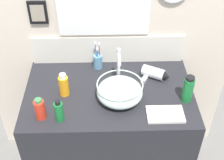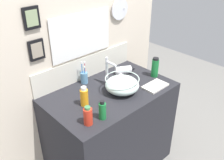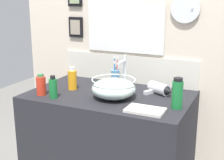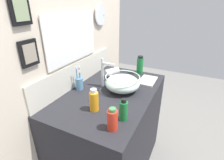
{
  "view_description": "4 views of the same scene",
  "coord_description": "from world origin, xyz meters",
  "px_view_note": "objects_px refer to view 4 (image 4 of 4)",
  "views": [
    {
      "loc": [
        -0.02,
        -1.5,
        2.24
      ],
      "look_at": [
        0.02,
        0.0,
        0.98
      ],
      "focal_mm": 50.0,
      "sensor_mm": 36.0,
      "label": 1
    },
    {
      "loc": [
        -1.23,
        -1.33,
        2.0
      ],
      "look_at": [
        0.02,
        0.0,
        0.98
      ],
      "focal_mm": 40.0,
      "sensor_mm": 36.0,
      "label": 2
    },
    {
      "loc": [
        0.87,
        -1.84,
        1.52
      ],
      "look_at": [
        0.02,
        0.0,
        0.98
      ],
      "focal_mm": 50.0,
      "sensor_mm": 36.0,
      "label": 3
    },
    {
      "loc": [
        -1.15,
        -0.57,
        1.58
      ],
      "look_at": [
        0.02,
        0.0,
        0.98
      ],
      "focal_mm": 28.0,
      "sensor_mm": 36.0,
      "label": 4
    }
  ],
  "objects_px": {
    "glass_bowl_sink": "(122,83)",
    "hand_towel": "(148,81)",
    "soap_dispenser": "(140,65)",
    "shampoo_bottle": "(112,120)",
    "toothbrush_cup": "(79,83)",
    "spray_bottle": "(94,101)",
    "hair_drier": "(113,72)",
    "lotion_bottle": "(123,110)",
    "faucet": "(104,71)"
  },
  "relations": [
    {
      "from": "spray_bottle",
      "to": "soap_dispenser",
      "type": "bearing_deg",
      "value": -5.57
    },
    {
      "from": "hair_drier",
      "to": "hand_towel",
      "type": "xyz_separation_m",
      "value": [
        0.02,
        -0.35,
        -0.03
      ]
    },
    {
      "from": "hair_drier",
      "to": "toothbrush_cup",
      "type": "relative_size",
      "value": 1.0
    },
    {
      "from": "hair_drier",
      "to": "shampoo_bottle",
      "type": "bearing_deg",
      "value": -154.28
    },
    {
      "from": "glass_bowl_sink",
      "to": "lotion_bottle",
      "type": "bearing_deg",
      "value": -156.01
    },
    {
      "from": "faucet",
      "to": "shampoo_bottle",
      "type": "xyz_separation_m",
      "value": [
        -0.47,
        -0.31,
        -0.08
      ]
    },
    {
      "from": "glass_bowl_sink",
      "to": "hair_drier",
      "type": "height_order",
      "value": "glass_bowl_sink"
    },
    {
      "from": "soap_dispenser",
      "to": "shampoo_bottle",
      "type": "bearing_deg",
      "value": -172.09
    },
    {
      "from": "spray_bottle",
      "to": "lotion_bottle",
      "type": "distance_m",
      "value": 0.22
    },
    {
      "from": "faucet",
      "to": "soap_dispenser",
      "type": "relative_size",
      "value": 1.37
    },
    {
      "from": "faucet",
      "to": "soap_dispenser",
      "type": "height_order",
      "value": "faucet"
    },
    {
      "from": "faucet",
      "to": "hand_towel",
      "type": "bearing_deg",
      "value": -50.07
    },
    {
      "from": "toothbrush_cup",
      "to": "spray_bottle",
      "type": "bearing_deg",
      "value": -127.44
    },
    {
      "from": "glass_bowl_sink",
      "to": "hand_towel",
      "type": "height_order",
      "value": "glass_bowl_sink"
    },
    {
      "from": "faucet",
      "to": "toothbrush_cup",
      "type": "distance_m",
      "value": 0.23
    },
    {
      "from": "faucet",
      "to": "toothbrush_cup",
      "type": "xyz_separation_m",
      "value": [
        -0.14,
        0.16,
        -0.09
      ]
    },
    {
      "from": "glass_bowl_sink",
      "to": "hand_towel",
      "type": "relative_size",
      "value": 1.29
    },
    {
      "from": "shampoo_bottle",
      "to": "glass_bowl_sink",
      "type": "bearing_deg",
      "value": 16.33
    },
    {
      "from": "faucet",
      "to": "toothbrush_cup",
      "type": "relative_size",
      "value": 1.22
    },
    {
      "from": "soap_dispenser",
      "to": "lotion_bottle",
      "type": "bearing_deg",
      "value": -169.42
    },
    {
      "from": "toothbrush_cup",
      "to": "lotion_bottle",
      "type": "relative_size",
      "value": 1.39
    },
    {
      "from": "toothbrush_cup",
      "to": "soap_dispenser",
      "type": "xyz_separation_m",
      "value": [
        0.56,
        -0.35,
        0.04
      ]
    },
    {
      "from": "soap_dispenser",
      "to": "lotion_bottle",
      "type": "distance_m",
      "value": 0.79
    },
    {
      "from": "hair_drier",
      "to": "soap_dispenser",
      "type": "bearing_deg",
      "value": -52.96
    },
    {
      "from": "hair_drier",
      "to": "spray_bottle",
      "type": "height_order",
      "value": "spray_bottle"
    },
    {
      "from": "hair_drier",
      "to": "soap_dispenser",
      "type": "xyz_separation_m",
      "value": [
        0.17,
        -0.22,
        0.05
      ]
    },
    {
      "from": "toothbrush_cup",
      "to": "hand_towel",
      "type": "bearing_deg",
      "value": -49.85
    },
    {
      "from": "glass_bowl_sink",
      "to": "toothbrush_cup",
      "type": "xyz_separation_m",
      "value": [
        -0.14,
        0.34,
        -0.01
      ]
    },
    {
      "from": "shampoo_bottle",
      "to": "soap_dispenser",
      "type": "distance_m",
      "value": 0.9
    },
    {
      "from": "glass_bowl_sink",
      "to": "soap_dispenser",
      "type": "xyz_separation_m",
      "value": [
        0.42,
        -0.01,
        0.02
      ]
    },
    {
      "from": "faucet",
      "to": "spray_bottle",
      "type": "relative_size",
      "value": 1.57
    },
    {
      "from": "faucet",
      "to": "lotion_bottle",
      "type": "height_order",
      "value": "faucet"
    },
    {
      "from": "hand_towel",
      "to": "faucet",
      "type": "bearing_deg",
      "value": 129.93
    },
    {
      "from": "soap_dispenser",
      "to": "hair_drier",
      "type": "bearing_deg",
      "value": 127.04
    },
    {
      "from": "soap_dispenser",
      "to": "hand_towel",
      "type": "bearing_deg",
      "value": -139.5
    },
    {
      "from": "toothbrush_cup",
      "to": "shampoo_bottle",
      "type": "bearing_deg",
      "value": -125.03
    },
    {
      "from": "soap_dispenser",
      "to": "lotion_bottle",
      "type": "relative_size",
      "value": 1.24
    },
    {
      "from": "faucet",
      "to": "lotion_bottle",
      "type": "distance_m",
      "value": 0.5
    },
    {
      "from": "glass_bowl_sink",
      "to": "faucet",
      "type": "distance_m",
      "value": 0.19
    },
    {
      "from": "hand_towel",
      "to": "soap_dispenser",
      "type": "bearing_deg",
      "value": 40.5
    },
    {
      "from": "glass_bowl_sink",
      "to": "hair_drier",
      "type": "xyz_separation_m",
      "value": [
        0.25,
        0.21,
        -0.03
      ]
    },
    {
      "from": "glass_bowl_sink",
      "to": "lotion_bottle",
      "type": "relative_size",
      "value": 1.91
    },
    {
      "from": "spray_bottle",
      "to": "lotion_bottle",
      "type": "relative_size",
      "value": 1.09
    },
    {
      "from": "glass_bowl_sink",
      "to": "soap_dispenser",
      "type": "relative_size",
      "value": 1.53
    },
    {
      "from": "spray_bottle",
      "to": "hand_towel",
      "type": "relative_size",
      "value": 0.73
    },
    {
      "from": "faucet",
      "to": "soap_dispenser",
      "type": "xyz_separation_m",
      "value": [
        0.42,
        -0.19,
        -0.06
      ]
    },
    {
      "from": "shampoo_bottle",
      "to": "hand_towel",
      "type": "distance_m",
      "value": 0.74
    },
    {
      "from": "shampoo_bottle",
      "to": "soap_dispenser",
      "type": "relative_size",
      "value": 0.77
    },
    {
      "from": "toothbrush_cup",
      "to": "glass_bowl_sink",
      "type": "bearing_deg",
      "value": -67.57
    },
    {
      "from": "hair_drier",
      "to": "toothbrush_cup",
      "type": "distance_m",
      "value": 0.41
    }
  ]
}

